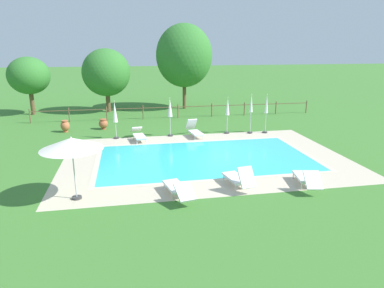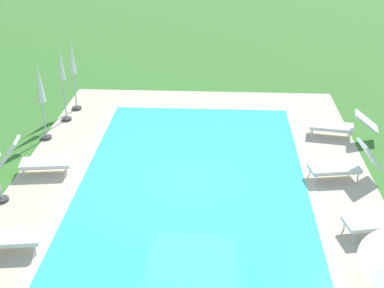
{
  "view_description": "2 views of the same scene",
  "coord_description": "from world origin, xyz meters",
  "px_view_note": "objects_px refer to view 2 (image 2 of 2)",
  "views": [
    {
      "loc": [
        -3.68,
        -16.03,
        5.42
      ],
      "look_at": [
        -0.58,
        0.5,
        0.6
      ],
      "focal_mm": 32.34,
      "sensor_mm": 36.0,
      "label": 1
    },
    {
      "loc": [
        -12.24,
        -0.65,
        6.87
      ],
      "look_at": [
        0.76,
        0.07,
        0.74
      ],
      "focal_mm": 50.93,
      "sensor_mm": 36.0,
      "label": 2
    }
  ],
  "objects_px": {
    "sun_lounger_north_mid": "(344,164)",
    "sun_lounger_north_far": "(341,125)",
    "patio_umbrella_closed_row_mid_west": "(41,91)",
    "sun_lounger_south_near_corner": "(35,160)",
    "patio_umbrella_closed_row_west": "(62,73)",
    "patio_umbrella_closed_row_centre": "(73,64)"
  },
  "relations": [
    {
      "from": "sun_lounger_north_far",
      "to": "patio_umbrella_closed_row_centre",
      "type": "distance_m",
      "value": 8.86
    },
    {
      "from": "sun_lounger_north_mid",
      "to": "patio_umbrella_closed_row_mid_west",
      "type": "height_order",
      "value": "patio_umbrella_closed_row_mid_west"
    },
    {
      "from": "patio_umbrella_closed_row_centre",
      "to": "patio_umbrella_closed_row_west",
      "type": "bearing_deg",
      "value": 174.66
    },
    {
      "from": "patio_umbrella_closed_row_centre",
      "to": "sun_lounger_south_near_corner",
      "type": "bearing_deg",
      "value": -179.0
    },
    {
      "from": "sun_lounger_north_mid",
      "to": "sun_lounger_south_near_corner",
      "type": "bearing_deg",
      "value": 91.35
    },
    {
      "from": "sun_lounger_north_far",
      "to": "patio_umbrella_closed_row_west",
      "type": "distance_m",
      "value": 8.81
    },
    {
      "from": "sun_lounger_north_far",
      "to": "patio_umbrella_closed_row_mid_west",
      "type": "distance_m",
      "value": 9.01
    },
    {
      "from": "patio_umbrella_closed_row_west",
      "to": "patio_umbrella_closed_row_centre",
      "type": "distance_m",
      "value": 0.98
    },
    {
      "from": "sun_lounger_south_near_corner",
      "to": "patio_umbrella_closed_row_mid_west",
      "type": "distance_m",
      "value": 2.49
    },
    {
      "from": "sun_lounger_north_mid",
      "to": "sun_lounger_north_far",
      "type": "xyz_separation_m",
      "value": [
        2.66,
        -0.43,
        -0.03
      ]
    },
    {
      "from": "sun_lounger_south_near_corner",
      "to": "patio_umbrella_closed_row_west",
      "type": "distance_m",
      "value": 3.84
    },
    {
      "from": "sun_lounger_north_mid",
      "to": "patio_umbrella_closed_row_centre",
      "type": "bearing_deg",
      "value": 61.48
    },
    {
      "from": "sun_lounger_south_near_corner",
      "to": "patio_umbrella_closed_row_west",
      "type": "xyz_separation_m",
      "value": [
        3.65,
        0.17,
        1.21
      ]
    },
    {
      "from": "patio_umbrella_closed_row_centre",
      "to": "patio_umbrella_closed_row_mid_west",
      "type": "bearing_deg",
      "value": 172.47
    },
    {
      "from": "patio_umbrella_closed_row_mid_west",
      "to": "patio_umbrella_closed_row_centre",
      "type": "bearing_deg",
      "value": -7.53
    },
    {
      "from": "sun_lounger_north_mid",
      "to": "patio_umbrella_closed_row_mid_west",
      "type": "distance_m",
      "value": 8.78
    },
    {
      "from": "patio_umbrella_closed_row_mid_west",
      "to": "patio_umbrella_closed_row_centre",
      "type": "relative_size",
      "value": 0.93
    },
    {
      "from": "sun_lounger_north_mid",
      "to": "sun_lounger_north_far",
      "type": "distance_m",
      "value": 2.69
    },
    {
      "from": "patio_umbrella_closed_row_west",
      "to": "patio_umbrella_closed_row_mid_west",
      "type": "distance_m",
      "value": 1.48
    },
    {
      "from": "patio_umbrella_closed_row_mid_west",
      "to": "patio_umbrella_closed_row_centre",
      "type": "xyz_separation_m",
      "value": [
        2.44,
        -0.32,
        0.08
      ]
    },
    {
      "from": "sun_lounger_north_mid",
      "to": "patio_umbrella_closed_row_mid_west",
      "type": "relative_size",
      "value": 0.82
    },
    {
      "from": "sun_lounger_north_far",
      "to": "sun_lounger_south_near_corner",
      "type": "height_order",
      "value": "sun_lounger_south_near_corner"
    }
  ]
}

